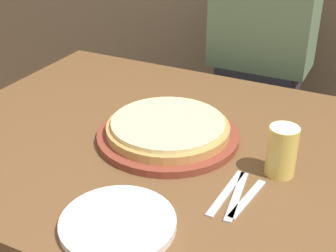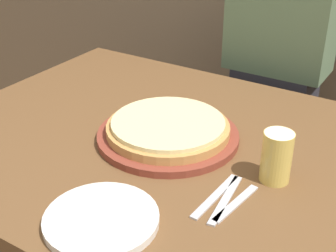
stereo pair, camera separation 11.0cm
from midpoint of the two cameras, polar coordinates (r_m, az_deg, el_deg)
dining_table at (r=1.47m, az=-0.28°, el=-14.94°), size 1.42×1.00×0.74m
pizza_on_board at (r=1.26m, az=-2.49°, el=-0.64°), size 0.39×0.39×0.06m
beer_glass at (r=1.12m, az=11.03°, el=-2.84°), size 0.07×0.07×0.13m
dinner_plate at (r=0.99m, az=-9.39°, el=-11.71°), size 0.24×0.24×0.02m
fork at (r=1.07m, az=4.16°, el=-8.21°), size 0.03×0.19×0.00m
dinner_knife at (r=1.06m, az=5.42°, el=-8.56°), size 0.04×0.19×0.00m
spoon at (r=1.05m, az=6.70°, el=-8.90°), size 0.04×0.16×0.00m
diner_person at (r=1.89m, az=9.24°, el=5.08°), size 0.37×0.20×1.31m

